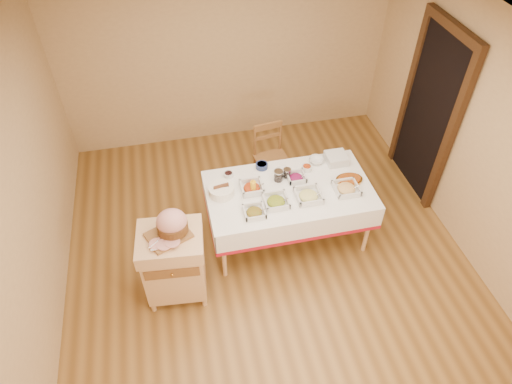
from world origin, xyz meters
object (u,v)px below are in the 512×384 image
(plate_stack, at_px, (336,158))
(mustard_bottle, at_px, (253,186))
(butcher_cart, at_px, (174,261))
(brass_platter, at_px, (349,180))
(preserve_jar_left, at_px, (278,176))
(ham_on_board, at_px, (171,225))
(bread_basket, at_px, (221,190))
(preserve_jar_right, at_px, (287,173))
(dining_table, at_px, (289,200))
(dining_chair, at_px, (271,157))

(plate_stack, bearing_deg, mustard_bottle, -164.29)
(butcher_cart, xyz_separation_m, plate_stack, (2.00, 0.85, 0.30))
(brass_platter, bearing_deg, preserve_jar_left, 166.41)
(ham_on_board, bearing_deg, bread_basket, 45.56)
(butcher_cart, height_order, mustard_bottle, mustard_bottle)
(plate_stack, height_order, brass_platter, plate_stack)
(butcher_cart, bearing_deg, ham_on_board, 38.10)
(plate_stack, bearing_deg, butcher_cart, -156.86)
(preserve_jar_right, distance_m, mustard_bottle, 0.46)
(bread_basket, relative_size, plate_stack, 1.18)
(brass_platter, bearing_deg, mustard_bottle, 177.16)
(preserve_jar_right, relative_size, plate_stack, 0.47)
(butcher_cart, distance_m, preserve_jar_right, 1.58)
(butcher_cart, distance_m, plate_stack, 2.19)
(dining_table, relative_size, preserve_jar_left, 13.79)
(preserve_jar_left, xyz_separation_m, preserve_jar_right, (0.11, 0.03, -0.01))
(butcher_cart, relative_size, preserve_jar_left, 6.80)
(butcher_cart, relative_size, ham_on_board, 2.17)
(mustard_bottle, xyz_separation_m, plate_stack, (1.06, 0.30, -0.04))
(dining_chair, xyz_separation_m, plate_stack, (0.63, -0.58, 0.34))
(preserve_jar_right, bearing_deg, plate_stack, 11.91)
(dining_table, xyz_separation_m, bread_basket, (-0.74, 0.09, 0.21))
(butcher_cart, bearing_deg, plate_stack, 23.14)
(mustard_bottle, bearing_deg, bread_basket, 172.01)
(dining_table, relative_size, mustard_bottle, 9.53)
(plate_stack, bearing_deg, dining_table, -152.98)
(preserve_jar_left, distance_m, mustard_bottle, 0.34)
(dining_table, height_order, mustard_bottle, mustard_bottle)
(brass_platter, bearing_deg, preserve_jar_right, 161.77)
(ham_on_board, distance_m, mustard_bottle, 1.06)
(preserve_jar_left, xyz_separation_m, mustard_bottle, (-0.32, -0.13, 0.03))
(dining_table, relative_size, preserve_jar_right, 16.23)
(dining_chair, distance_m, brass_platter, 1.18)
(dining_table, distance_m, ham_on_board, 1.45)
(ham_on_board, relative_size, preserve_jar_left, 3.13)
(preserve_jar_right, height_order, bread_basket, bread_basket)
(butcher_cart, height_order, brass_platter, butcher_cart)
(ham_on_board, distance_m, bread_basket, 0.83)
(preserve_jar_left, bearing_deg, butcher_cart, -151.30)
(preserve_jar_right, height_order, mustard_bottle, mustard_bottle)
(dining_table, xyz_separation_m, plate_stack, (0.66, 0.34, 0.21))
(plate_stack, distance_m, brass_platter, 0.35)
(bread_basket, distance_m, plate_stack, 1.42)
(dining_table, relative_size, butcher_cart, 2.03)
(bread_basket, height_order, brass_platter, bread_basket)
(preserve_jar_right, height_order, brass_platter, preserve_jar_right)
(ham_on_board, xyz_separation_m, bread_basket, (0.56, 0.57, -0.20))
(ham_on_board, height_order, brass_platter, ham_on_board)
(preserve_jar_left, bearing_deg, mustard_bottle, -157.34)
(dining_table, xyz_separation_m, mustard_bottle, (-0.40, 0.04, 0.25))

